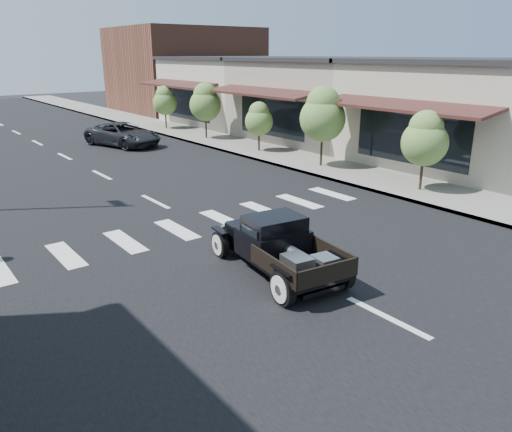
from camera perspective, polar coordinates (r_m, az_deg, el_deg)
ground at (r=12.09m, az=3.55°, el=-5.96°), size 120.00×120.00×0.00m
road at (r=24.91m, az=-19.66°, el=5.68°), size 14.00×80.00×0.02m
road_markings at (r=20.31m, az=-15.19°, el=3.44°), size 12.00×60.00×0.06m
sidewalk_right at (r=28.56m, az=-3.20°, el=8.31°), size 3.00×80.00×0.15m
storefront_near at (r=25.58m, az=24.08°, el=10.58°), size 10.00×9.00×4.50m
storefront_mid at (r=30.94m, az=9.18°, el=12.94°), size 10.00×9.00×4.50m
storefront_far at (r=37.71m, az=-1.01°, el=14.05°), size 10.00×9.00×4.50m
far_building_right at (r=46.32m, az=-8.14°, el=16.18°), size 11.00×10.00×7.00m
small_tree_a at (r=19.07m, az=18.61°, el=6.94°), size 1.66×1.66×2.77m
small_tree_b at (r=22.30m, az=7.58°, el=9.94°), size 2.00×2.00×3.33m
small_tree_c at (r=25.75m, az=0.34°, el=10.11°), size 1.43×1.43×2.38m
small_tree_d at (r=29.90m, az=-5.79°, el=11.80°), size 1.84×1.84×3.06m
small_tree_e at (r=34.32m, az=-10.33°, el=12.06°), size 1.59×1.59×2.65m
hotrod_pickup at (r=11.56m, az=2.55°, el=-3.39°), size 2.34×4.19×1.38m
second_car at (r=28.86m, az=-14.98°, el=8.97°), size 3.38×5.02×1.28m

